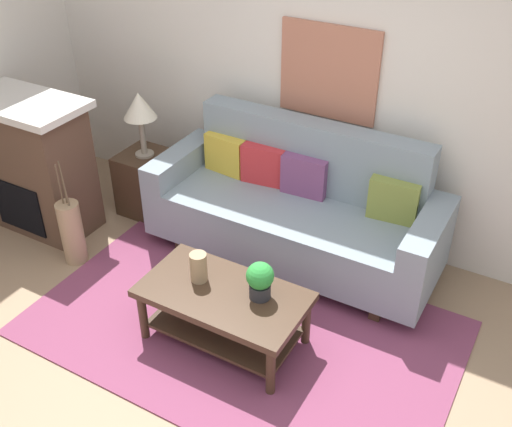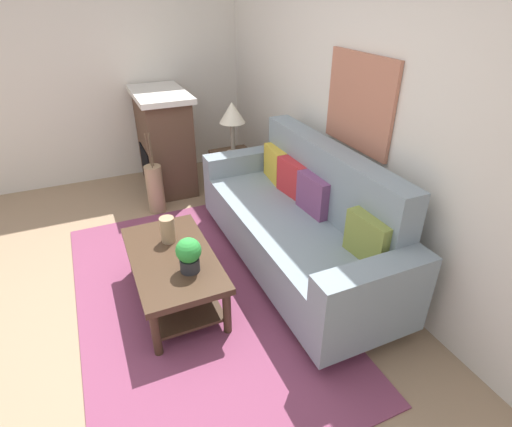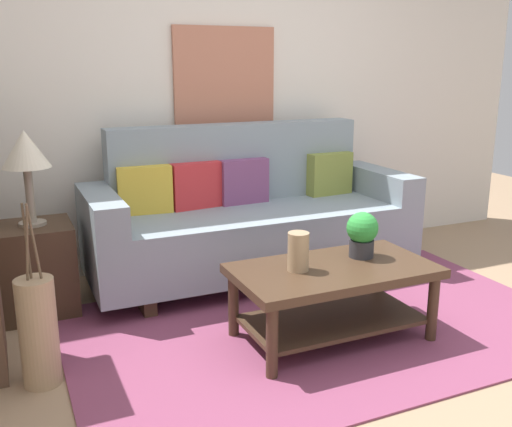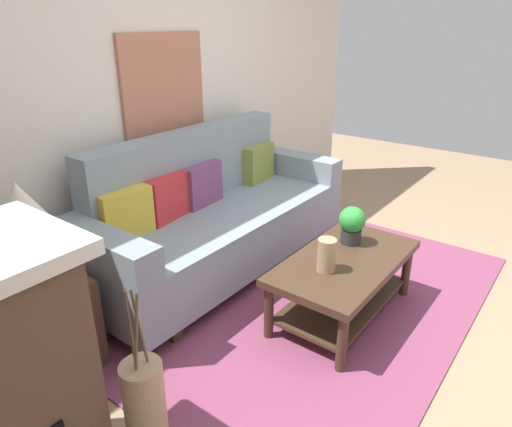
# 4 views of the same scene
# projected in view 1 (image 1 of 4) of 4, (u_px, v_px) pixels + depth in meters

# --- Properties ---
(ground_plane) EXTENTS (9.43, 9.43, 0.00)m
(ground_plane) POSITION_uv_depth(u_px,v_px,m) (202.00, 376.00, 3.93)
(ground_plane) COLOR #9E7F60
(wall_back) EXTENTS (5.43, 0.10, 2.70)m
(wall_back) POSITION_uv_depth(u_px,v_px,m) (339.00, 78.00, 4.62)
(wall_back) COLOR silver
(wall_back) RESTS_ON ground_plane
(area_rug) EXTENTS (2.92, 1.78, 0.01)m
(area_rug) POSITION_uv_depth(u_px,v_px,m) (241.00, 328.00, 4.29)
(area_rug) COLOR #843D5B
(area_rug) RESTS_ON ground_plane
(couch) EXTENTS (2.29, 0.84, 1.08)m
(couch) POSITION_uv_depth(u_px,v_px,m) (296.00, 210.00, 4.77)
(couch) COLOR gray
(couch) RESTS_ON ground_plane
(throw_pillow_mustard) EXTENTS (0.37, 0.16, 0.32)m
(throw_pillow_mustard) POSITION_uv_depth(u_px,v_px,m) (226.00, 154.00, 5.02)
(throw_pillow_mustard) COLOR gold
(throw_pillow_mustard) RESTS_ON couch
(throw_pillow_crimson) EXTENTS (0.37, 0.16, 0.32)m
(throw_pillow_crimson) POSITION_uv_depth(u_px,v_px,m) (264.00, 165.00, 4.87)
(throw_pillow_crimson) COLOR red
(throw_pillow_crimson) RESTS_ON couch
(throw_pillow_plum) EXTENTS (0.37, 0.14, 0.32)m
(throw_pillow_plum) POSITION_uv_depth(u_px,v_px,m) (304.00, 176.00, 4.72)
(throw_pillow_plum) COLOR #7A4270
(throw_pillow_plum) RESTS_ON couch
(throw_pillow_olive) EXTENTS (0.37, 0.15, 0.32)m
(throw_pillow_olive) POSITION_uv_depth(u_px,v_px,m) (394.00, 200.00, 4.43)
(throw_pillow_olive) COLOR olive
(throw_pillow_olive) RESTS_ON couch
(coffee_table) EXTENTS (1.10, 0.60, 0.43)m
(coffee_table) POSITION_uv_depth(u_px,v_px,m) (224.00, 305.00, 4.03)
(coffee_table) COLOR #422D1E
(coffee_table) RESTS_ON ground_plane
(tabletop_vase) EXTENTS (0.11, 0.11, 0.21)m
(tabletop_vase) POSITION_uv_depth(u_px,v_px,m) (199.00, 267.00, 4.01)
(tabletop_vase) COLOR tan
(tabletop_vase) RESTS_ON coffee_table
(potted_plant_tabletop) EXTENTS (0.18, 0.18, 0.26)m
(potted_plant_tabletop) POSITION_uv_depth(u_px,v_px,m) (260.00, 279.00, 3.85)
(potted_plant_tabletop) COLOR #2D2D33
(potted_plant_tabletop) RESTS_ON coffee_table
(side_table) EXTENTS (0.44, 0.44, 0.56)m
(side_table) POSITION_uv_depth(u_px,v_px,m) (148.00, 183.00, 5.42)
(side_table) COLOR #422D1E
(side_table) RESTS_ON ground_plane
(table_lamp) EXTENTS (0.28, 0.28, 0.57)m
(table_lamp) POSITION_uv_depth(u_px,v_px,m) (139.00, 108.00, 5.02)
(table_lamp) COLOR gray
(table_lamp) RESTS_ON side_table
(fireplace) EXTENTS (1.02, 0.58, 1.16)m
(fireplace) POSITION_uv_depth(u_px,v_px,m) (35.00, 164.00, 5.07)
(fireplace) COLOR brown
(fireplace) RESTS_ON ground_plane
(floor_vase) EXTENTS (0.18, 0.18, 0.53)m
(floor_vase) POSITION_uv_depth(u_px,v_px,m) (72.00, 233.00, 4.80)
(floor_vase) COLOR tan
(floor_vase) RESTS_ON ground_plane
(floor_vase_branch_a) EXTENTS (0.04, 0.02, 0.36)m
(floor_vase_branch_a) POSITION_uv_depth(u_px,v_px,m) (64.00, 184.00, 4.55)
(floor_vase_branch_a) COLOR brown
(floor_vase_branch_a) RESTS_ON floor_vase
(floor_vase_branch_b) EXTENTS (0.02, 0.01, 0.36)m
(floor_vase_branch_b) POSITION_uv_depth(u_px,v_px,m) (63.00, 182.00, 4.57)
(floor_vase_branch_b) COLOR brown
(floor_vase_branch_b) RESTS_ON floor_vase
(floor_vase_branch_c) EXTENTS (0.04, 0.04, 0.36)m
(floor_vase_branch_c) POSITION_uv_depth(u_px,v_px,m) (59.00, 185.00, 4.54)
(floor_vase_branch_c) COLOR brown
(floor_vase_branch_c) RESTS_ON floor_vase
(framed_painting) EXTENTS (0.79, 0.03, 0.72)m
(framed_painting) POSITION_uv_depth(u_px,v_px,m) (329.00, 72.00, 4.57)
(framed_painting) COLOR #B77056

